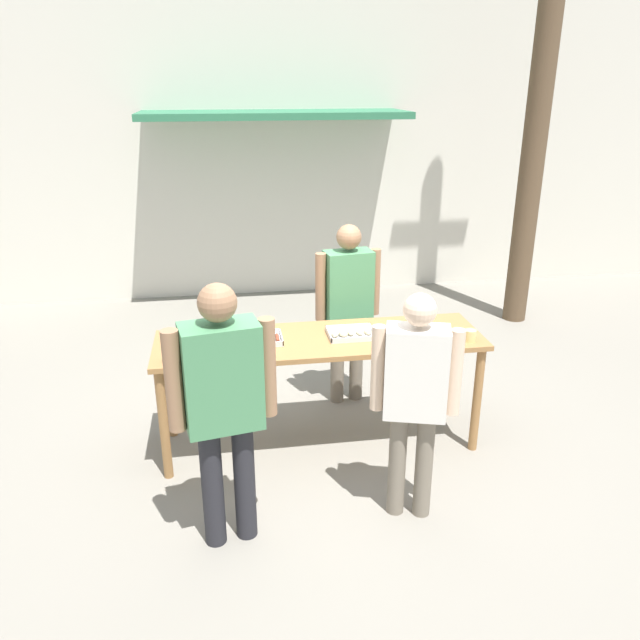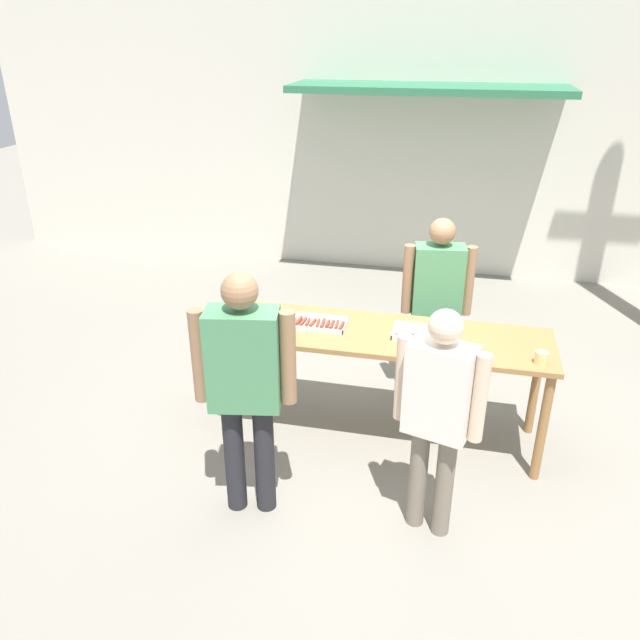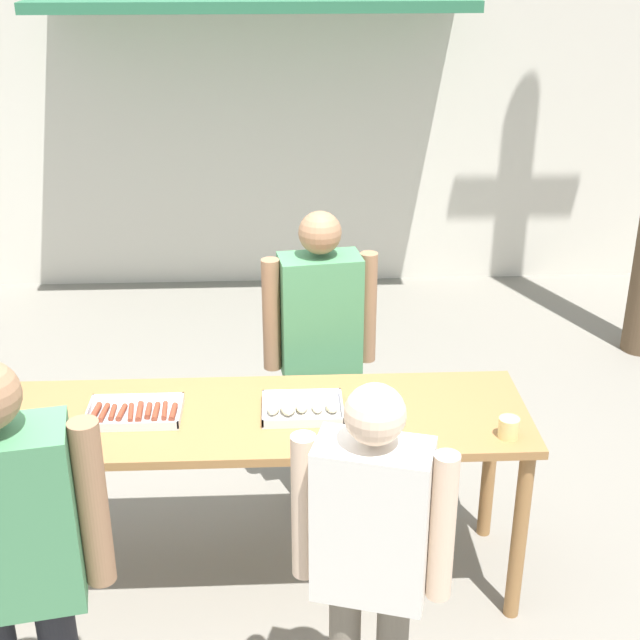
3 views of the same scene
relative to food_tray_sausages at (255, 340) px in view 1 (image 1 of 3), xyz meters
The scene contains 12 objects.
ground_plane 1.07m from the food_tray_sausages, ahead, with size 24.00×24.00×0.00m, color gray.
building_facade_back 4.21m from the food_tray_sausages, 82.77° to the left, with size 12.00×1.11×4.50m.
serving_table 0.52m from the food_tray_sausages, ahead, with size 2.54×0.73×0.93m.
food_tray_sausages is the anchor object (origin of this frame).
food_tray_buns 0.75m from the food_tray_sausages, ahead, with size 0.36×0.28×0.06m.
condiment_jar_mustard 0.68m from the food_tray_sausages, 157.43° to the right, with size 0.07×0.07×0.08m.
condiment_jar_ketchup 0.59m from the food_tray_sausages, 155.55° to the right, with size 0.07×0.07×0.08m.
beer_cup 1.65m from the food_tray_sausages, ahead, with size 0.09×0.09×0.09m.
person_server_behind_table 1.10m from the food_tray_sausages, 38.06° to the left, with size 0.59×0.28×1.66m.
person_customer_holding_hotdog 1.09m from the food_tray_sausages, 103.19° to the right, with size 0.65×0.33×1.74m.
person_customer_with_cup 1.38m from the food_tray_sausages, 45.85° to the right, with size 0.55×0.32×1.60m.
utility_pole 4.57m from the food_tray_sausages, 35.75° to the left, with size 1.10×0.27×5.69m.
Camera 1 is at (-0.70, -4.39, 2.80)m, focal length 35.00 mm.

